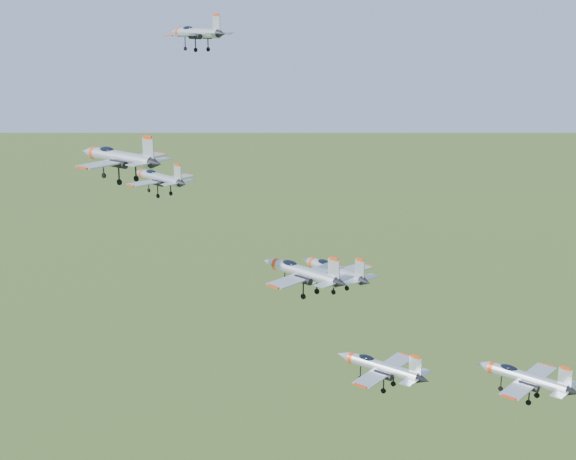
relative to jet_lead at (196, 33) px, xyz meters
The scene contains 7 objects.
jet_lead is the anchor object (origin of this frame).
jet_left_high 25.59m from the jet_lead, 64.42° to the right, with size 11.79×9.84×3.15m.
jet_right_high 41.66m from the jet_lead, 58.15° to the right, with size 12.74×10.46×3.41m.
jet_left_low 41.33m from the jet_lead, ahead, with size 13.95×11.79×3.76m.
jet_right_low 47.29m from the jet_lead, 29.58° to the right, with size 12.88×10.70×3.44m.
jet_trail 58.49m from the jet_lead, 20.32° to the right, with size 12.26×10.05×3.29m.
jet_extra 67.60m from the jet_lead, ahead, with size 13.39×11.03×3.58m.
Camera 1 is at (65.83, -77.92, 151.64)m, focal length 50.00 mm.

